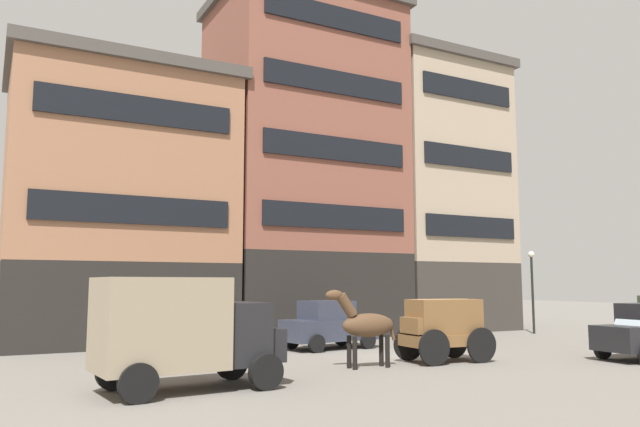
% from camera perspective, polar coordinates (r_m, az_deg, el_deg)
% --- Properties ---
extents(ground_plane, '(120.00, 120.00, 0.00)m').
position_cam_1_polar(ground_plane, '(21.48, 9.24, -13.07)').
color(ground_plane, slate).
extents(building_far_left, '(9.48, 7.36, 11.79)m').
position_cam_1_polar(building_far_left, '(28.24, -18.20, 0.82)').
color(building_far_left, black).
rests_on(building_far_left, ground_plane).
extents(building_center_left, '(9.30, 7.36, 17.11)m').
position_cam_1_polar(building_center_left, '(31.53, -1.60, 4.66)').
color(building_center_left, black).
rests_on(building_center_left, ground_plane).
extents(building_center_right, '(7.53, 7.36, 15.07)m').
position_cam_1_polar(building_center_right, '(35.68, 10.03, 1.78)').
color(building_center_right, '#38332D').
rests_on(building_center_right, ground_plane).
extents(cargo_wagon, '(2.99, 1.68, 1.98)m').
position_cam_1_polar(cargo_wagon, '(20.37, 11.33, -10.15)').
color(cargo_wagon, brown).
rests_on(cargo_wagon, ground_plane).
extents(draft_horse, '(2.35, 0.71, 2.30)m').
position_cam_1_polar(draft_horse, '(18.63, 4.21, -10.23)').
color(draft_horse, '#513823').
rests_on(draft_horse, ground_plane).
extents(delivery_truck_far, '(4.47, 2.41, 2.62)m').
position_cam_1_polar(delivery_truck_far, '(14.99, -12.46, -10.41)').
color(delivery_truck_far, black).
rests_on(delivery_truck_far, ground_plane).
extents(sedan_dark, '(3.86, 2.21, 1.83)m').
position_cam_1_polar(sedan_dark, '(23.95, 0.84, -10.28)').
color(sedan_dark, '#333847').
rests_on(sedan_dark, ground_plane).
extents(pedestrian_officer, '(0.49, 0.49, 1.79)m').
position_cam_1_polar(pedestrian_officer, '(30.27, 13.82, -9.18)').
color(pedestrian_officer, black).
rests_on(pedestrian_officer, ground_plane).
extents(streetlamp_curbside, '(0.32, 0.32, 4.12)m').
position_cam_1_polar(streetlamp_curbside, '(32.94, 19.07, -5.84)').
color(streetlamp_curbside, black).
rests_on(streetlamp_curbside, ground_plane).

